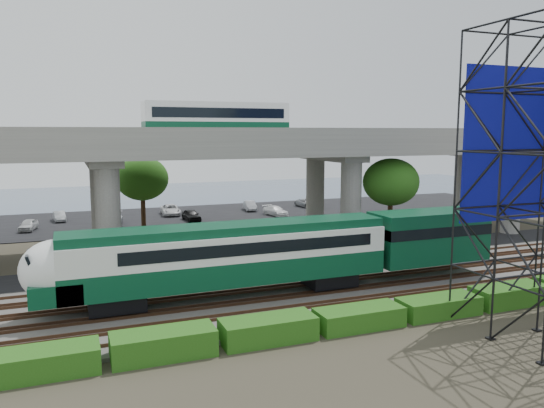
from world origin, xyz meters
name	(u,v)px	position (x,y,z in m)	size (l,w,h in m)	color
ground	(306,304)	(0.00, 0.00, 0.00)	(140.00, 140.00, 0.00)	#474233
ballast_bed	(292,293)	(0.00, 2.00, 0.10)	(90.00, 12.00, 0.20)	slate
service_road	(248,263)	(0.00, 10.50, 0.04)	(90.00, 5.00, 0.08)	black
parking_lot	(184,217)	(0.00, 34.00, 0.04)	(90.00, 18.00, 0.08)	black
harbor_water	(155,196)	(0.00, 56.00, 0.01)	(140.00, 40.00, 0.03)	#42546D
rail_tracks	(292,290)	(0.00, 2.00, 0.28)	(90.00, 9.52, 0.16)	#472D1E
commuter_train	(265,251)	(-1.83, 2.00, 2.88)	(29.30, 3.06, 4.30)	black
overpass	(226,153)	(-0.06, 16.00, 8.21)	(80.00, 12.00, 12.40)	#9E9B93
hedge_strip	(359,317)	(1.01, -4.30, 0.56)	(34.60, 1.80, 1.20)	#205112
trees	(172,186)	(-4.67, 16.17, 5.57)	(40.94, 16.94, 7.69)	#382314
suv	(151,264)	(-7.44, 9.67, 0.84)	(2.53, 5.48, 1.52)	black
parked_cars	(187,212)	(0.20, 33.47, 0.68)	(35.61, 9.68, 1.32)	silver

